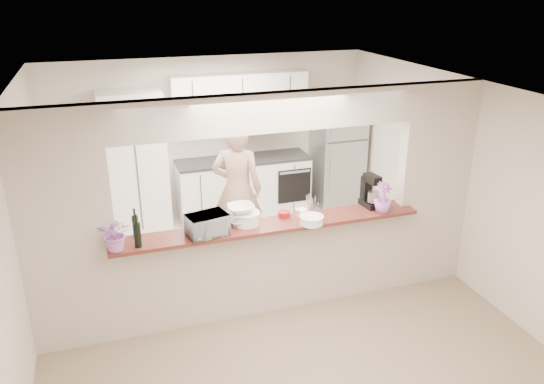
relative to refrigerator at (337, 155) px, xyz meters
name	(u,v)px	position (x,y,z in m)	size (l,w,h in m)	color
floor	(269,307)	(-2.05, -2.65, -0.85)	(6.00, 6.00, 0.00)	gray
tile_overlay	(236,248)	(-2.05, -1.10, -0.84)	(5.00, 2.90, 0.01)	beige
partition	(269,188)	(-2.05, -2.65, 0.63)	(5.00, 0.15, 2.50)	beige
bar_counter	(269,264)	(-2.05, -2.65, -0.27)	(3.40, 0.38, 1.09)	beige
kitchen_cabinets	(203,160)	(-2.24, 0.07, 0.12)	(3.15, 0.62, 2.25)	white
refrigerator	(337,155)	(0.00, 0.00, 0.00)	(0.75, 0.70, 1.70)	#9D9EA2
flower_left	(116,234)	(-3.65, -2.80, 0.41)	(0.31, 0.27, 0.35)	#D26FB4
wine_bottle_a	(137,234)	(-3.45, -2.80, 0.38)	(0.07, 0.07, 0.35)	black
wine_bottle_b	(136,226)	(-3.45, -2.58, 0.36)	(0.06, 0.06, 0.32)	black
toaster_oven	(207,225)	(-2.75, -2.75, 0.35)	(0.41, 0.28, 0.23)	#AAAAAF
serving_bowls	(241,215)	(-2.35, -2.60, 0.35)	(0.29, 0.29, 0.21)	silver
plate_stack_a	(246,218)	(-2.30, -2.62, 0.31)	(0.30, 0.30, 0.14)	white
plate_stack_b	(312,220)	(-1.63, -2.84, 0.29)	(0.26, 0.26, 0.09)	white
red_bowl	(284,214)	(-1.85, -2.57, 0.27)	(0.13, 0.13, 0.06)	maroon
tan_bowl	(301,212)	(-1.65, -2.57, 0.27)	(0.14, 0.14, 0.07)	tan
utensil_caddy	(306,207)	(-1.60, -2.60, 0.34)	(0.26, 0.16, 0.23)	silver
stand_mixer	(370,192)	(-0.80, -2.59, 0.41)	(0.20, 0.28, 0.39)	black
flower_right	(383,198)	(-0.75, -2.80, 0.42)	(0.20, 0.20, 0.36)	#C973D6
person	(237,190)	(-2.03, -1.20, 0.07)	(0.67, 0.44, 1.84)	tan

